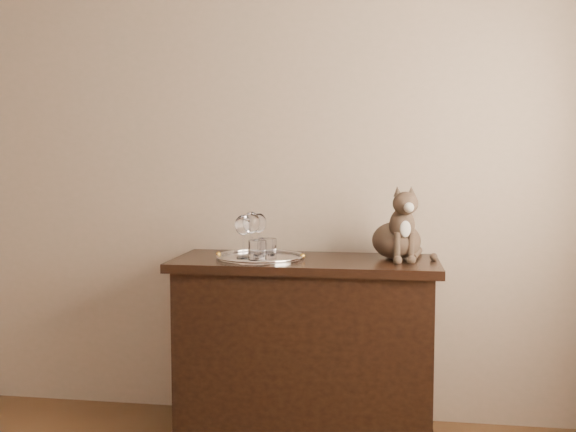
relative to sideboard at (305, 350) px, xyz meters
name	(u,v)px	position (x,y,z in m)	size (l,w,h in m)	color
wall_back	(196,150)	(-0.60, 0.31, 0.93)	(4.00, 0.10, 2.70)	tan
sideboard	(305,350)	(0.00, 0.00, 0.00)	(1.20, 0.50, 0.85)	black
tray	(260,258)	(-0.20, -0.03, 0.43)	(0.40, 0.40, 0.01)	silver
wine_glass_b	(259,234)	(-0.23, 0.07, 0.53)	(0.07, 0.07, 0.19)	white
wine_glass_c	(243,236)	(-0.28, -0.06, 0.53)	(0.07, 0.07, 0.20)	silver
wine_glass_d	(251,235)	(-0.24, -0.04, 0.54)	(0.08, 0.08, 0.21)	white
tumbler_a	(267,249)	(-0.16, -0.08, 0.48)	(0.08, 0.08, 0.09)	silver
tumbler_b	(257,250)	(-0.20, -0.12, 0.48)	(0.08, 0.08, 0.09)	silver
cat	(397,222)	(0.41, 0.07, 0.59)	(0.33, 0.31, 0.34)	brown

